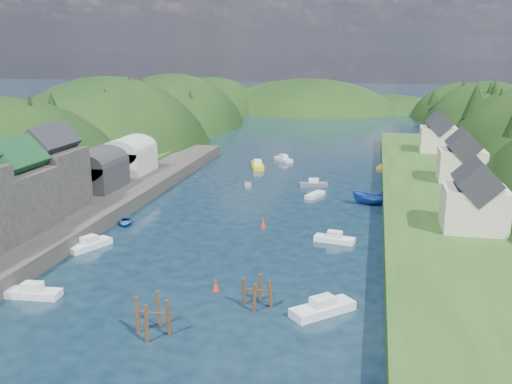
% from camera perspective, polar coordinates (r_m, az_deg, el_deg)
% --- Properties ---
extents(ground, '(600.00, 600.00, 0.00)m').
position_cam_1_polar(ground, '(99.00, 2.61, 0.81)').
color(ground, black).
rests_on(ground, ground).
extents(hillside_left, '(44.00, 245.56, 52.00)m').
position_cam_1_polar(hillside_left, '(137.89, -14.45, 0.78)').
color(hillside_left, black).
rests_on(hillside_left, ground).
extents(far_hills, '(103.00, 68.00, 44.00)m').
position_cam_1_polar(far_hills, '(222.12, 8.09, 5.33)').
color(far_hills, black).
rests_on(far_hills, ground).
extents(hill_trees, '(91.05, 152.38, 12.46)m').
position_cam_1_polar(hill_trees, '(110.46, 4.54, 8.05)').
color(hill_trees, black).
rests_on(hill_trees, ground).
extents(quay_left, '(12.00, 110.00, 2.00)m').
position_cam_1_polar(quay_left, '(79.13, -18.54, -2.62)').
color(quay_left, '#2D2B28').
rests_on(quay_left, ground).
extents(terrace_left_grass, '(12.00, 110.00, 2.50)m').
position_cam_1_polar(terrace_left_grass, '(82.76, -22.75, -2.10)').
color(terrace_left_grass, '#234719').
rests_on(terrace_left_grass, ground).
extents(boat_sheds, '(7.00, 21.00, 7.50)m').
position_cam_1_polar(boat_sheds, '(95.33, -14.10, 3.12)').
color(boat_sheds, '#2D2D30').
rests_on(boat_sheds, quay_left).
extents(terrace_right, '(16.00, 120.00, 2.40)m').
position_cam_1_polar(terrace_right, '(88.34, 17.75, -0.71)').
color(terrace_right, '#234719').
rests_on(terrace_right, ground).
extents(right_bank_cottages, '(9.00, 59.24, 8.41)m').
position_cam_1_polar(right_bank_cottages, '(95.81, 19.27, 3.15)').
color(right_bank_cottages, beige).
rests_on(right_bank_cottages, terrace_right).
extents(piling_cluster_near, '(3.22, 3.01, 3.81)m').
position_cam_1_polar(piling_cluster_near, '(48.51, -10.26, -12.43)').
color(piling_cluster_near, '#382314').
rests_on(piling_cluster_near, ground).
extents(piling_cluster_far, '(2.91, 2.74, 3.25)m').
position_cam_1_polar(piling_cluster_far, '(52.65, 0.12, -10.30)').
color(piling_cluster_far, '#382314').
rests_on(piling_cluster_far, ground).
extents(channel_buoy_near, '(0.70, 0.70, 1.10)m').
position_cam_1_polar(channel_buoy_near, '(56.27, -4.04, -9.31)').
color(channel_buoy_near, '#B4260E').
rests_on(channel_buoy_near, ground).
extents(channel_buoy_far, '(0.70, 0.70, 1.10)m').
position_cam_1_polar(channel_buoy_far, '(75.16, 0.71, -3.15)').
color(channel_buoy_far, '#B4260E').
rests_on(channel_buoy_far, ground).
extents(moored_boats, '(37.08, 74.53, 2.23)m').
position_cam_1_polar(moored_boats, '(82.95, 1.91, -1.42)').
color(moored_boats, silver).
rests_on(moored_boats, ground).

